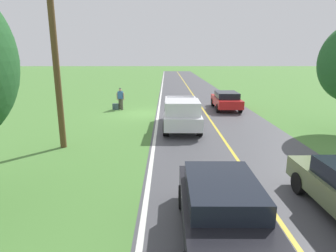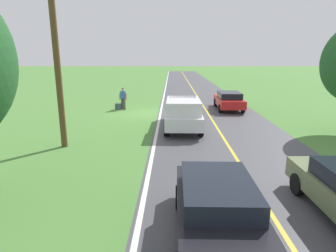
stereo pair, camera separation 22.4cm
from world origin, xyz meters
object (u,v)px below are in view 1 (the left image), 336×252
Objects in this scene: pickup_truck_passing at (182,113)px; sedan_ahead_same_lane at (223,209)px; suitcase_carried at (116,107)px; utility_pole_roadside at (56,58)px; sedan_near_oncoming at (226,100)px; hitchhiker_walking at (121,97)px.

sedan_ahead_same_lane is (-0.40, 10.23, -0.21)m from pickup_truck_passing.
utility_pole_roadside reaches higher than suitcase_carried.
sedan_near_oncoming is (-3.89, -6.33, -0.21)m from pickup_truck_passing.
sedan_ahead_same_lane is 1.00× the size of sedan_near_oncoming.
hitchhiker_walking reaches higher than sedan_ahead_same_lane.
hitchhiker_walking is 8.43m from sedan_near_oncoming.
pickup_truck_passing reaches higher than sedan_ahead_same_lane.
utility_pole_roadside is (6.14, -6.88, 3.33)m from sedan_ahead_same_lane.
hitchhiker_walking is 0.21× the size of utility_pole_roadside.
pickup_truck_passing is 1.22× the size of sedan_near_oncoming.
sedan_near_oncoming is 14.06m from utility_pole_roadside.
pickup_truck_passing is 0.66× the size of utility_pole_roadside.
pickup_truck_passing is at bearing -149.71° from utility_pole_roadside.
suitcase_carried is at bearing 1.05° from sedan_near_oncoming.
hitchhiker_walking is at bearing 0.67° from sedan_near_oncoming.
sedan_near_oncoming is at bearing -179.33° from hitchhiker_walking.
utility_pole_roadside is (1.21, 9.59, 3.11)m from hitchhiker_walking.
sedan_ahead_same_lane reaches higher than suitcase_carried.
sedan_near_oncoming is (-3.49, -16.57, 0.00)m from sedan_ahead_same_lane.
utility_pole_roadside reaches higher than sedan_ahead_same_lane.
utility_pole_roadside is at bearing 82.80° from hitchhiker_walking.
suitcase_carried is at bearing -94.73° from utility_pole_roadside.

